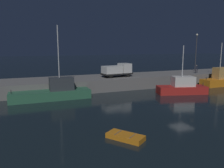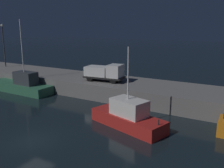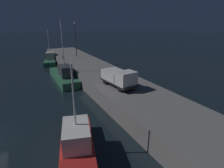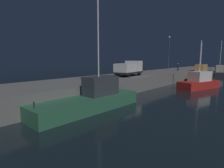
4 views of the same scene
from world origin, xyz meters
name	(u,v)px [view 2 (image 2 of 4)]	position (x,y,z in m)	size (l,w,h in m)	color
ground_plane	(33,141)	(0.00, 0.00, 0.00)	(320.00, 320.00, 0.00)	black
pier_quay	(123,89)	(0.00, 16.00, 1.04)	(79.53, 7.83, 2.07)	slate
fishing_trawler_red	(21,85)	(-14.17, 10.60, 0.97)	(11.21, 3.04, 10.41)	#2D6647
fishing_boat_orange	(128,116)	(5.47, 6.79, 1.05)	(8.13, 4.59, 7.65)	red
lamp_post_west	(3,42)	(-25.08, 16.41, 6.60)	(0.44, 0.44, 7.72)	#38383D
utility_truck	(105,72)	(-2.30, 15.03, 3.32)	(5.71, 2.87, 2.36)	black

